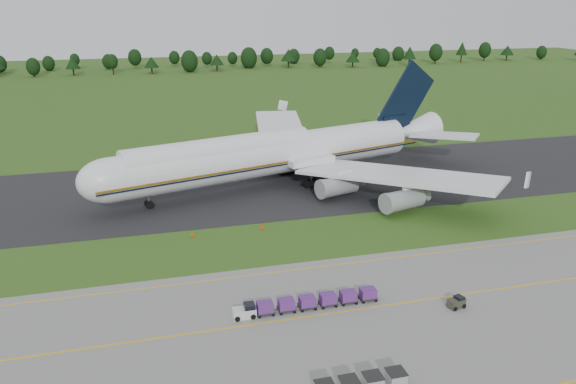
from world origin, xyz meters
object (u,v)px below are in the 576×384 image
object	(u,v)px
aircraft	(277,153)
baggage_train	(305,302)
utility_cart	(456,303)
edge_markers	(228,232)

from	to	relation	value
aircraft	baggage_train	size ratio (longest dim) A/B	4.52
aircraft	utility_cart	size ratio (longest dim) A/B	36.30
aircraft	baggage_train	bearing A→B (deg)	-99.90
aircraft	utility_cart	xyz separation A→B (m)	(9.54, -52.26, -5.94)
utility_cart	aircraft	bearing A→B (deg)	100.35
baggage_train	edge_markers	bearing A→B (deg)	101.81
baggage_train	edge_markers	xyz separation A→B (m)	(-5.32, 25.47, -0.64)
baggage_train	edge_markers	size ratio (longest dim) A/B	1.54
utility_cart	edge_markers	xyz separation A→B (m)	(-23.22, 29.91, -0.33)
aircraft	edge_markers	distance (m)	26.95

